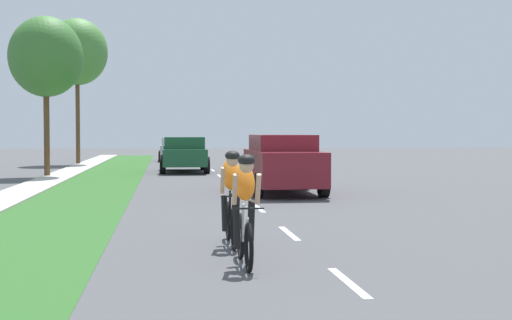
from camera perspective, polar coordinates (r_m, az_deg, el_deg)
ground_plane at (r=22.00m, az=-1.33°, el=-2.63°), size 120.00×120.00×0.00m
grass_verge at (r=22.01m, az=-13.46°, el=-2.68°), size 2.81×70.00×0.01m
sidewalk_concrete at (r=22.33m, az=-18.76°, el=-2.66°), size 1.33×70.00×0.10m
lane_markings_center at (r=25.97m, az=-2.24°, el=-1.86°), size 0.12×53.49×0.01m
cyclist_lead at (r=9.94m, az=-0.92°, el=-3.91°), size 0.42×1.72×1.58m
cyclist_trailing at (r=11.73m, az=-2.01°, el=-2.97°), size 0.42×1.72×1.58m
suv_maroon at (r=21.63m, az=2.17°, el=-0.20°), size 2.15×4.70×1.79m
pickup_dark_green at (r=33.20m, az=-5.82°, el=0.46°), size 2.22×5.10×1.64m
sedan_silver at (r=45.99m, az=-6.61°, el=0.89°), size 1.98×4.30×1.52m
street_tree_near at (r=31.05m, az=-16.57°, el=7.94°), size 3.05×3.05×6.69m
street_tree_far at (r=42.33m, az=-14.21°, el=8.41°), size 3.47×3.47×8.38m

